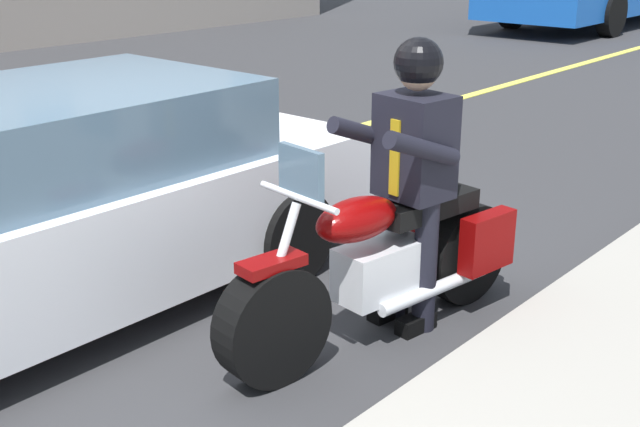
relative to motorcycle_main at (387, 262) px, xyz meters
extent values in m
plane|color=#333335|center=(0.65, -1.42, -0.45)|extent=(80.00, 80.00, 0.00)
cube|color=#E5DB4C|center=(0.65, -3.42, -0.45)|extent=(60.00, 0.16, 0.01)
cylinder|color=black|center=(0.84, -0.12, -0.12)|extent=(0.68, 0.29, 0.66)
cylinder|color=black|center=(-0.70, 0.09, -0.12)|extent=(0.68, 0.29, 0.66)
cube|color=silver|center=(0.04, -0.01, -0.03)|extent=(0.59, 0.35, 0.32)
ellipsoid|color=#720505|center=(0.24, -0.04, 0.33)|extent=(0.59, 0.35, 0.24)
cube|color=black|center=(-0.30, 0.04, 0.29)|extent=(0.73, 0.37, 0.12)
cube|color=#720505|center=(-0.62, 0.31, 0.03)|extent=(0.41, 0.17, 0.36)
cube|color=#720505|center=(-0.68, -0.13, 0.03)|extent=(0.41, 0.17, 0.36)
cylinder|color=silver|center=(0.82, -0.12, 0.15)|extent=(0.35, 0.10, 0.76)
cylinder|color=silver|center=(0.66, -0.09, 0.55)|extent=(0.12, 0.60, 0.04)
cube|color=#720505|center=(0.84, -0.12, 0.23)|extent=(0.38, 0.21, 0.06)
cylinder|color=silver|center=(-0.23, 0.19, -0.19)|extent=(0.90, 0.20, 0.08)
cube|color=slate|center=(0.64, -0.09, 0.67)|extent=(0.08, 0.32, 0.28)
cylinder|color=black|center=(-0.19, 0.14, -0.03)|extent=(0.14, 0.14, 0.84)
cube|color=black|center=(-0.13, 0.14, -0.40)|extent=(0.27, 0.14, 0.10)
cylinder|color=black|center=(-0.22, -0.09, -0.03)|extent=(0.14, 0.14, 0.84)
cube|color=black|center=(-0.16, -0.10, -0.40)|extent=(0.27, 0.14, 0.10)
cube|color=black|center=(-0.20, 0.03, 0.67)|extent=(0.37, 0.44, 0.60)
cube|color=#B28C14|center=(-0.04, 0.00, 0.63)|extent=(0.03, 0.07, 0.44)
cylinder|color=black|center=(0.01, 0.22, 0.73)|extent=(0.56, 0.17, 0.28)
cylinder|color=black|center=(-0.05, -0.22, 0.73)|extent=(0.56, 0.17, 0.28)
sphere|color=tan|center=(-0.20, 0.03, 1.10)|extent=(0.22, 0.22, 0.22)
sphere|color=black|center=(-0.20, 0.03, 1.15)|extent=(0.28, 0.28, 0.28)
cylinder|color=black|center=(-14.23, -4.57, 0.05)|extent=(1.00, 0.30, 1.00)
cylinder|color=black|center=(-14.23, -6.97, 0.05)|extent=(1.00, 0.30, 1.00)
cube|color=white|center=(1.26, -1.80, 0.10)|extent=(4.60, 1.80, 0.70)
cube|color=slate|center=(1.06, -1.80, 0.65)|extent=(2.40, 1.60, 0.60)
cylinder|color=black|center=(-0.19, -0.95, -0.13)|extent=(0.64, 0.22, 0.64)
cylinder|color=black|center=(-0.19, -2.65, -0.13)|extent=(0.64, 0.22, 0.64)
camera|label=1|loc=(3.55, 2.60, 1.87)|focal=45.50mm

